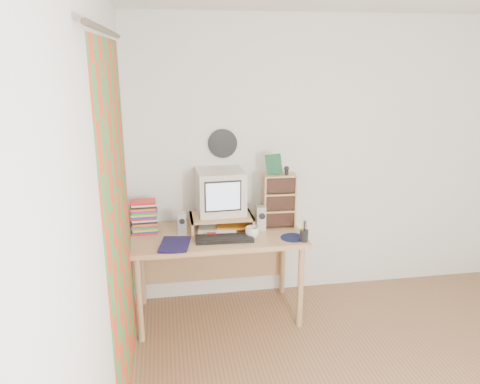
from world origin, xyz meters
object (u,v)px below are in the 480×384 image
object	(u,v)px
crt_monitor	(221,193)
cd_rack	(279,201)
dvd_stack	(144,216)
diary	(160,243)
keyboard	(224,239)
desk	(216,245)
mug	(252,232)

from	to	relation	value
crt_monitor	cd_rack	world-z (taller)	crt_monitor
dvd_stack	diary	world-z (taller)	dvd_stack
keyboard	dvd_stack	xyz separation A→B (m)	(-0.62, 0.28, 0.13)
desk	keyboard	distance (m)	0.28
diary	crt_monitor	bearing A→B (deg)	43.75
cd_rack	mug	xyz separation A→B (m)	(-0.27, -0.23, -0.18)
dvd_stack	diary	distance (m)	0.36
desk	diary	distance (m)	0.55
keyboard	mug	size ratio (longest dim) A/B	4.02
desk	mug	world-z (taller)	mug
crt_monitor	diary	distance (m)	0.68
crt_monitor	mug	world-z (taller)	crt_monitor
diary	keyboard	bearing A→B (deg)	13.34
crt_monitor	dvd_stack	distance (m)	0.66
desk	dvd_stack	xyz separation A→B (m)	(-0.58, 0.05, 0.28)
dvd_stack	mug	distance (m)	0.90
keyboard	mug	xyz separation A→B (m)	(0.23, 0.02, 0.03)
keyboard	diary	bearing A→B (deg)	-173.71
desk	crt_monitor	xyz separation A→B (m)	(0.05, 0.09, 0.44)
dvd_stack	mug	bearing A→B (deg)	-18.67
crt_monitor	keyboard	size ratio (longest dim) A/B	0.84
desk	crt_monitor	bearing A→B (deg)	58.08
crt_monitor	mug	bearing A→B (deg)	-56.57
crt_monitor	desk	bearing A→B (deg)	-124.80
keyboard	cd_rack	size ratio (longest dim) A/B	1.00
mug	diary	distance (m)	0.73
mug	dvd_stack	bearing A→B (deg)	163.16
dvd_stack	mug	world-z (taller)	dvd_stack
keyboard	diary	size ratio (longest dim) A/B	1.70
cd_rack	mug	bearing A→B (deg)	-137.63
keyboard	diary	xyz separation A→B (m)	(-0.50, -0.03, 0.01)
crt_monitor	keyboard	distance (m)	0.43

